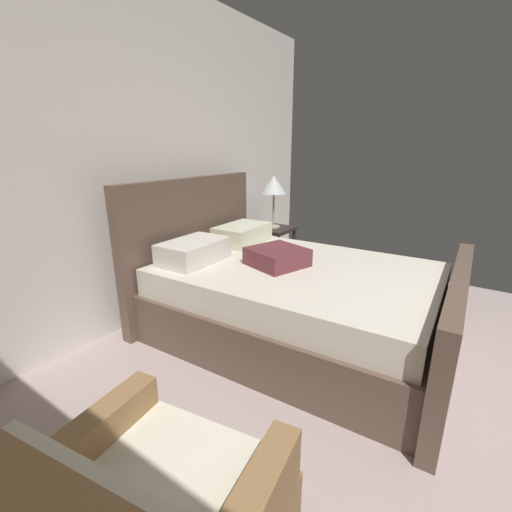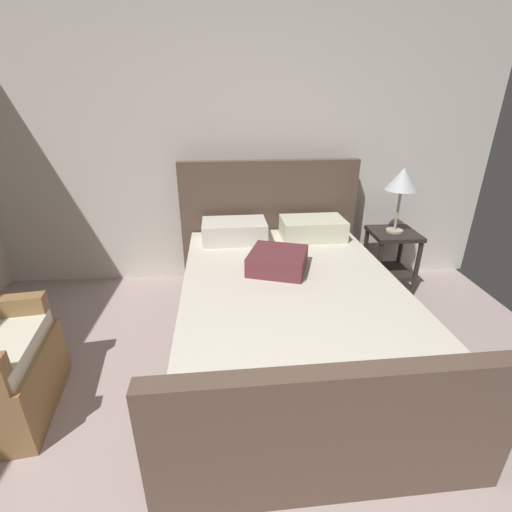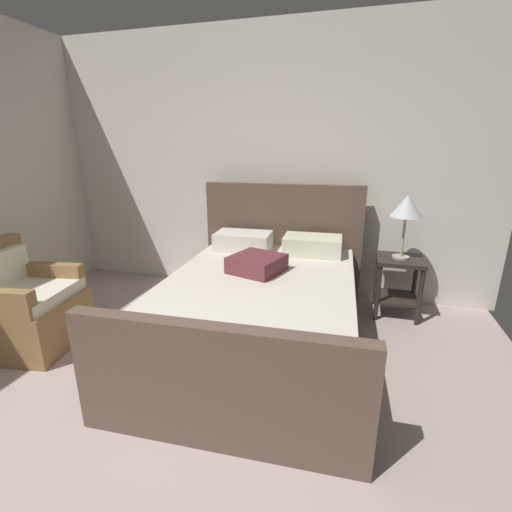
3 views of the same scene
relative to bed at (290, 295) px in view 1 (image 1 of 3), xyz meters
name	(u,v)px [view 1 (image 1 of 3)]	position (x,y,z in m)	size (l,w,h in m)	color
wall_back	(144,158)	(-0.32, 1.31, 1.08)	(5.02, 0.12, 2.87)	silver
bed	(290,295)	(0.00, 0.00, 0.00)	(1.79, 2.40, 1.27)	brown
nightstand_right	(273,243)	(1.17, 0.90, 0.05)	(0.44, 0.44, 0.60)	#2A221F
table_lamp_right	(274,186)	(1.17, 0.90, 0.74)	(0.30, 0.30, 0.62)	#B7B293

